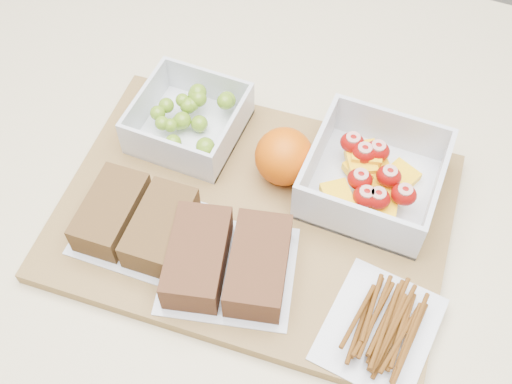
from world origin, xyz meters
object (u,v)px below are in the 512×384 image
at_px(grape_container, 191,120).
at_px(sandwich_bag_left, 136,220).
at_px(fruit_container, 372,178).
at_px(orange, 284,157).
at_px(pretzel_bag, 381,324).
at_px(sandwich_bag_center, 228,262).
at_px(cutting_board, 254,216).

bearing_deg(grape_container, sandwich_bag_left, -87.92).
xyz_separation_m(fruit_container, orange, (-0.10, -0.02, 0.01)).
relative_size(fruit_container, sandwich_bag_left, 1.08).
height_order(sandwich_bag_left, pretzel_bag, sandwich_bag_left).
xyz_separation_m(sandwich_bag_left, sandwich_bag_center, (0.11, -0.01, 0.00)).
distance_m(orange, sandwich_bag_left, 0.17).
height_order(orange, sandwich_bag_center, orange).
bearing_deg(fruit_container, orange, -170.09).
relative_size(cutting_board, grape_container, 3.56).
bearing_deg(cutting_board, sandwich_bag_left, -151.93).
xyz_separation_m(cutting_board, pretzel_bag, (0.17, -0.08, 0.02)).
bearing_deg(cutting_board, fruit_container, 31.21).
distance_m(cutting_board, grape_container, 0.14).
bearing_deg(fruit_container, pretzel_bag, -69.91).
distance_m(grape_container, pretzel_bag, 0.32).
distance_m(orange, sandwich_bag_center, 0.14).
height_order(fruit_container, sandwich_bag_left, fruit_container).
xyz_separation_m(sandwich_bag_center, pretzel_bag, (0.16, -0.00, -0.01)).
bearing_deg(grape_container, sandwich_bag_center, -53.13).
height_order(cutting_board, sandwich_bag_left, sandwich_bag_left).
relative_size(grape_container, sandwich_bag_center, 0.74).
xyz_separation_m(cutting_board, sandwich_bag_center, (0.00, -0.08, 0.03)).
distance_m(fruit_container, sandwich_bag_left, 0.26).
relative_size(cutting_board, sandwich_bag_center, 2.62).
bearing_deg(cutting_board, grape_container, 140.86).
relative_size(fruit_container, orange, 2.14).
bearing_deg(sandwich_bag_left, grape_container, 92.08).
distance_m(grape_container, orange, 0.12).
bearing_deg(pretzel_bag, orange, 138.05).
relative_size(cutting_board, pretzel_bag, 3.18).
relative_size(grape_container, pretzel_bag, 0.89).
distance_m(cutting_board, orange, 0.07).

